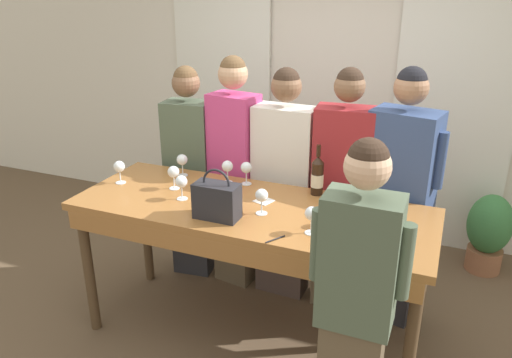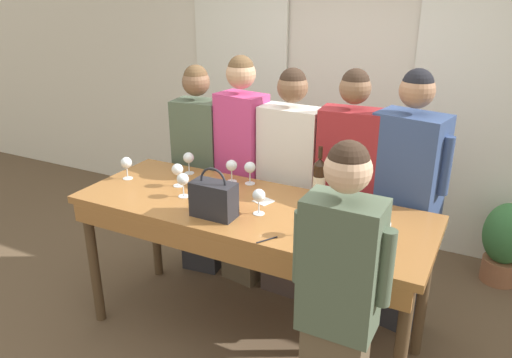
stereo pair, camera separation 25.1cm
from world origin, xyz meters
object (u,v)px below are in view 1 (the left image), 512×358
object	(u,v)px
wine_glass_front_mid	(227,167)
wine_glass_center_left	(262,196)
guest_pink_top	(235,170)
guest_navy_coat	(398,199)
tasting_bar	(249,223)
wine_glass_center_right	(173,173)
wine_glass_back_left	(246,168)
wine_glass_back_right	(375,234)
guest_olive_jacket	(190,171)
wine_glass_by_bottle	(119,167)
wine_glass_front_right	(342,207)
wine_glass_back_mid	(181,182)
wine_glass_near_host	(390,220)
handbag	(217,200)
guest_striped_shirt	(342,191)
potted_plant	(489,231)
wine_glass_center_mid	(312,214)
wine_bottle	(317,176)
wine_glass_front_left	(182,160)
host_pouring	(355,306)

from	to	relation	value
wine_glass_front_mid	wine_glass_center_left	distance (m)	0.55
guest_pink_top	guest_navy_coat	world-z (taller)	guest_pink_top
tasting_bar	wine_glass_center_right	bearing A→B (deg)	171.41
wine_glass_center_left	wine_glass_back_left	bearing A→B (deg)	124.16
wine_glass_back_right	guest_olive_jacket	xyz separation A→B (m)	(-1.59, 0.92, -0.21)
wine_glass_center_right	wine_glass_by_bottle	size ratio (longest dim) A/B	1.00
wine_glass_front_right	wine_glass_back_right	distance (m)	0.34
wine_glass_back_mid	wine_glass_near_host	world-z (taller)	same
wine_glass_back_mid	guest_navy_coat	size ratio (longest dim) A/B	0.09
handbag	wine_glass_center_right	xyz separation A→B (m)	(-0.47, 0.29, 0.00)
wine_glass_center_right	guest_pink_top	bearing A→B (deg)	70.65
tasting_bar	guest_striped_shirt	size ratio (longest dim) A/B	1.27
guest_pink_top	potted_plant	size ratio (longest dim) A/B	2.65
wine_glass_center_mid	wine_glass_back_left	world-z (taller)	same
wine_glass_center_mid	guest_striped_shirt	xyz separation A→B (m)	(-0.01, 0.82, -0.19)
wine_glass_front_mid	wine_bottle	bearing A→B (deg)	3.57
wine_bottle	wine_glass_by_bottle	world-z (taller)	wine_bottle
wine_glass_back_right	guest_pink_top	bearing A→B (deg)	142.55
wine_glass_front_right	wine_glass_center_mid	bearing A→B (deg)	-131.53
handbag	wine_glass_front_right	bearing A→B (deg)	13.89
handbag	guest_pink_top	bearing A→B (deg)	107.97
wine_glass_back_left	guest_pink_top	bearing A→B (deg)	127.45
wine_glass_center_right	wine_glass_back_left	distance (m)	0.49
wine_glass_front_left	wine_glass_near_host	size ratio (longest dim) A/B	1.00
wine_bottle	host_pouring	distance (m)	1.12
wine_glass_back_left	wine_glass_front_right	bearing A→B (deg)	-26.52
wine_glass_back_right	guest_striped_shirt	xyz separation A→B (m)	(-0.37, 0.92, -0.19)
wine_bottle	guest_striped_shirt	size ratio (longest dim) A/B	0.19
wine_glass_back_mid	guest_olive_jacket	bearing A→B (deg)	115.61
wine_bottle	guest_navy_coat	world-z (taller)	guest_navy_coat
wine_glass_back_mid	wine_glass_near_host	size ratio (longest dim) A/B	1.00
wine_bottle	wine_glass_near_host	world-z (taller)	wine_bottle
wine_bottle	wine_glass_back_mid	xyz separation A→B (m)	(-0.78, -0.41, -0.01)
wine_glass_back_left	guest_pink_top	world-z (taller)	guest_pink_top
host_pouring	wine_glass_back_mid	bearing A→B (deg)	154.79
wine_bottle	wine_glass_front_left	distance (m)	0.99
wine_glass_back_left	guest_navy_coat	xyz separation A→B (m)	(1.00, 0.29, -0.18)
wine_glass_back_mid	wine_glass_back_right	bearing A→B (deg)	-10.66
wine_glass_near_host	guest_pink_top	xyz separation A→B (m)	(-1.25, 0.73, -0.15)
wine_glass_center_right	wine_glass_center_left	bearing A→B (deg)	-11.53
wine_glass_by_bottle	guest_navy_coat	world-z (taller)	guest_navy_coat
wine_glass_front_left	wine_glass_by_bottle	distance (m)	0.44
potted_plant	handbag	bearing A→B (deg)	-132.52
wine_glass_center_right	wine_glass_back_right	size ratio (longest dim) A/B	1.00
wine_bottle	wine_glass_front_left	xyz separation A→B (m)	(-0.99, -0.04, -0.01)
wine_glass_front_mid	wine_glass_center_left	bearing A→B (deg)	-43.01
wine_glass_front_right	wine_glass_center_right	size ratio (longest dim) A/B	1.00
wine_glass_front_mid	guest_navy_coat	distance (m)	1.19
wine_glass_front_left	wine_glass_near_host	bearing A→B (deg)	-15.30
wine_bottle	wine_glass_by_bottle	bearing A→B (deg)	-166.05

